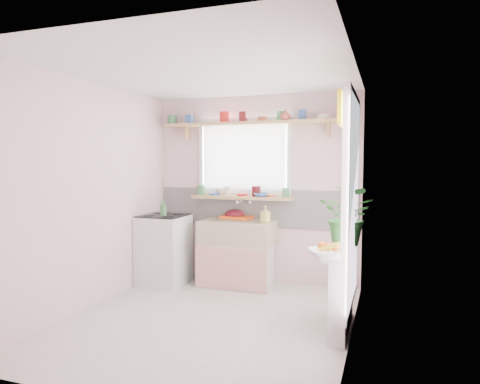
% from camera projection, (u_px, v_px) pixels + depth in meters
% --- Properties ---
extents(room, '(3.20, 3.20, 3.20)m').
position_uv_depth(room, '(292.00, 183.00, 4.86)').
color(room, silver).
rests_on(room, ground).
extents(sink_unit, '(0.95, 0.65, 1.11)m').
position_uv_depth(sink_unit, '(237.00, 252.00, 5.60)').
color(sink_unit, white).
rests_on(sink_unit, ground).
extents(cooker, '(0.58, 0.58, 0.93)m').
position_uv_depth(cooker, '(164.00, 249.00, 5.68)').
color(cooker, white).
rests_on(cooker, ground).
extents(radiator_ledge, '(0.22, 0.95, 0.78)m').
position_uv_depth(radiator_ledge, '(342.00, 289.00, 4.10)').
color(radiator_ledge, white).
rests_on(radiator_ledge, ground).
extents(windowsill, '(1.40, 0.22, 0.04)m').
position_uv_depth(windowsill, '(242.00, 197.00, 5.73)').
color(windowsill, tan).
rests_on(windowsill, room).
extents(pine_shelf, '(2.52, 0.24, 0.04)m').
position_uv_depth(pine_shelf, '(253.00, 123.00, 5.60)').
color(pine_shelf, tan).
rests_on(pine_shelf, room).
extents(shelf_crockery, '(2.47, 0.11, 0.12)m').
position_uv_depth(shelf_crockery, '(251.00, 118.00, 5.60)').
color(shelf_crockery, '#3F7F4C').
rests_on(shelf_crockery, pine_shelf).
extents(sill_crockery, '(1.35, 0.11, 0.12)m').
position_uv_depth(sill_crockery, '(241.00, 192.00, 5.73)').
color(sill_crockery, '#3F7F4C').
rests_on(sill_crockery, windowsill).
extents(dish_tray, '(0.44, 0.36, 0.04)m').
position_uv_depth(dish_tray, '(238.00, 217.00, 5.79)').
color(dish_tray, '#FF5516').
rests_on(dish_tray, sink_unit).
extents(colander, '(0.28, 0.28, 0.12)m').
position_uv_depth(colander, '(235.00, 214.00, 5.80)').
color(colander, '#5D0F1D').
rests_on(colander, sink_unit).
extents(jade_plant, '(0.64, 0.59, 0.60)m').
position_uv_depth(jade_plant, '(349.00, 216.00, 4.28)').
color(jade_plant, '#2C6729').
rests_on(jade_plant, radiator_ledge).
extents(fruit_bowl, '(0.43, 0.43, 0.08)m').
position_uv_depth(fruit_bowl, '(327.00, 254.00, 3.72)').
color(fruit_bowl, silver).
rests_on(fruit_bowl, radiator_ledge).
extents(herb_pot, '(0.11, 0.08, 0.20)m').
position_uv_depth(herb_pot, '(348.00, 237.00, 4.25)').
color(herb_pot, '#245A24').
rests_on(herb_pot, radiator_ledge).
extents(soap_bottle_sink, '(0.12, 0.12, 0.20)m').
position_uv_depth(soap_bottle_sink, '(265.00, 214.00, 5.46)').
color(soap_bottle_sink, '#ECE768').
rests_on(soap_bottle_sink, sink_unit).
extents(sill_cup, '(0.15, 0.15, 0.10)m').
position_uv_depth(sill_cup, '(220.00, 192.00, 5.89)').
color(sill_cup, beige).
rests_on(sill_cup, windowsill).
extents(sill_bowl, '(0.23, 0.23, 0.05)m').
position_uv_depth(sill_bowl, '(261.00, 195.00, 5.58)').
color(sill_bowl, '#376DB4').
rests_on(sill_bowl, windowsill).
extents(shelf_vase, '(0.17, 0.17, 0.14)m').
position_uv_depth(shelf_vase, '(286.00, 115.00, 5.39)').
color(shelf_vase, '#AC4235').
rests_on(shelf_vase, pine_shelf).
extents(cooker_bottle, '(0.11, 0.11, 0.22)m').
position_uv_depth(cooker_bottle, '(163.00, 208.00, 5.45)').
color(cooker_bottle, '#39723D').
rests_on(cooker_bottle, cooker).
extents(fruit, '(0.20, 0.14, 0.10)m').
position_uv_depth(fruit, '(328.00, 247.00, 3.72)').
color(fruit, orange).
rests_on(fruit, fruit_bowl).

